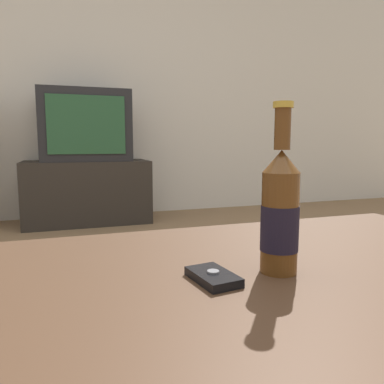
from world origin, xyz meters
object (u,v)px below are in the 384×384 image
object	(u,v)px
television	(85,126)
tv_stand	(87,192)
cell_phone	(213,277)
beer_bottle	(280,212)

from	to	relation	value
television	tv_stand	bearing A→B (deg)	90.00
television	cell_phone	bearing A→B (deg)	-89.28
television	beer_bottle	bearing A→B (deg)	-86.75
television	beer_bottle	size ratio (longest dim) A/B	2.52
tv_stand	television	xyz separation A→B (m)	(0.00, -0.00, 0.55)
tv_stand	television	distance (m)	0.55
beer_bottle	tv_stand	bearing A→B (deg)	93.25
cell_phone	beer_bottle	bearing A→B (deg)	-6.17
tv_stand	television	world-z (taller)	television
beer_bottle	cell_phone	distance (m)	0.15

